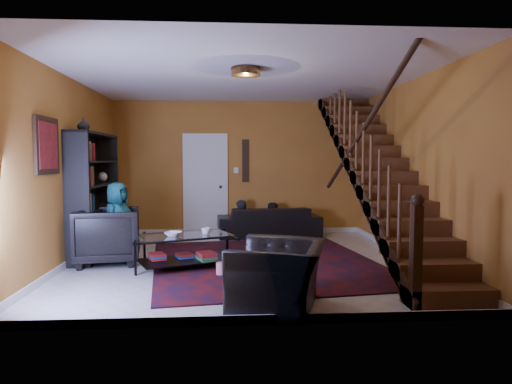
# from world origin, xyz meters

# --- Properties ---
(floor) EXTENTS (5.50, 5.50, 0.00)m
(floor) POSITION_xyz_m (0.00, 0.00, 0.00)
(floor) COLOR beige
(floor) RESTS_ON ground
(room) EXTENTS (5.50, 5.50, 5.50)m
(room) POSITION_xyz_m (-1.33, 1.33, 0.05)
(room) COLOR #BB7F29
(room) RESTS_ON ground
(staircase) EXTENTS (0.95, 5.02, 3.18)m
(staircase) POSITION_xyz_m (2.12, -0.00, 1.40)
(staircase) COLOR brown
(staircase) RESTS_ON floor
(bookshelf) EXTENTS (0.35, 1.80, 2.00)m
(bookshelf) POSITION_xyz_m (-2.40, 0.60, 0.96)
(bookshelf) COLOR black
(bookshelf) RESTS_ON floor
(door) EXTENTS (0.82, 0.05, 2.05)m
(door) POSITION_xyz_m (-0.70, 2.73, 1.02)
(door) COLOR silver
(door) RESTS_ON floor
(framed_picture) EXTENTS (0.04, 0.74, 0.74)m
(framed_picture) POSITION_xyz_m (-2.57, -0.90, 1.75)
(framed_picture) COLOR maroon
(framed_picture) RESTS_ON room
(wall_hanging) EXTENTS (0.14, 0.03, 0.90)m
(wall_hanging) POSITION_xyz_m (0.15, 2.73, 1.55)
(wall_hanging) COLOR black
(wall_hanging) RESTS_ON room
(ceiling_fixture) EXTENTS (0.40, 0.40, 0.10)m
(ceiling_fixture) POSITION_xyz_m (0.00, -0.80, 2.74)
(ceiling_fixture) COLOR #3F2814
(ceiling_fixture) RESTS_ON room
(rug) EXTENTS (3.79, 4.19, 0.02)m
(rug) POSITION_xyz_m (0.32, -0.11, 0.01)
(rug) COLOR #4D0D0D
(rug) RESTS_ON floor
(sofa) EXTENTS (2.12, 0.93, 0.61)m
(sofa) POSITION_xyz_m (0.61, 2.30, 0.30)
(sofa) COLOR black
(sofa) RESTS_ON floor
(armchair_left) EXTENTS (1.08, 1.06, 0.86)m
(armchair_left) POSITION_xyz_m (-2.05, -0.02, 0.43)
(armchair_left) COLOR black
(armchair_left) RESTS_ON floor
(armchair_right) EXTENTS (1.20, 1.29, 0.69)m
(armchair_right) POSITION_xyz_m (0.28, -2.25, 0.35)
(armchair_right) COLOR black
(armchair_right) RESTS_ON floor
(person_adult_a) EXTENTS (0.45, 0.31, 1.21)m
(person_adult_a) POSITION_xyz_m (0.04, 2.35, 0.15)
(person_adult_a) COLOR black
(person_adult_a) RESTS_ON sofa
(person_adult_b) EXTENTS (0.57, 0.45, 1.14)m
(person_adult_b) POSITION_xyz_m (0.67, 2.35, 0.12)
(person_adult_b) COLOR black
(person_adult_b) RESTS_ON sofa
(person_child) EXTENTS (0.53, 0.68, 1.23)m
(person_child) POSITION_xyz_m (-1.95, 0.17, 0.61)
(person_child) COLOR #1B6569
(person_child) RESTS_ON armchair_left
(coffee_table) EXTENTS (1.49, 1.19, 0.50)m
(coffee_table) POSITION_xyz_m (-0.88, -0.42, 0.29)
(coffee_table) COLOR black
(coffee_table) RESTS_ON floor
(cup_a) EXTENTS (0.13, 0.13, 0.10)m
(cup_a) POSITION_xyz_m (-0.56, -0.42, 0.54)
(cup_a) COLOR #999999
(cup_a) RESTS_ON coffee_table
(cup_b) EXTENTS (0.12, 0.12, 0.08)m
(cup_b) POSITION_xyz_m (-0.58, -0.38, 0.54)
(cup_b) COLOR #999999
(cup_b) RESTS_ON coffee_table
(bowl) EXTENTS (0.29, 0.29, 0.06)m
(bowl) POSITION_xyz_m (-1.02, -0.52, 0.52)
(bowl) COLOR #999999
(bowl) RESTS_ON coffee_table
(vase) EXTENTS (0.18, 0.18, 0.19)m
(vase) POSITION_xyz_m (-2.41, 0.10, 2.10)
(vase) COLOR #999999
(vase) RESTS_ON bookshelf
(popcorn_bucket) EXTENTS (0.15, 0.15, 0.16)m
(popcorn_bucket) POSITION_xyz_m (-0.34, -0.86, 0.10)
(popcorn_bucket) COLOR red
(popcorn_bucket) RESTS_ON rug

